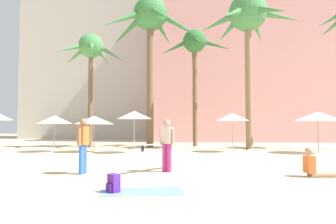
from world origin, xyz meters
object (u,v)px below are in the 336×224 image
object	(u,v)px
palm_tree_far_left	(91,52)
cafe_umbrella_5	(55,120)
cafe_umbrella_4	(134,115)
beach_towel	(142,192)
person_mid_right	(167,143)
person_far_right	(314,166)
cafe_umbrella_2	(94,120)
backpack	(113,184)
palm_tree_right	(150,23)
cafe_umbrella_0	(318,116)
palm_tree_center	(248,20)
palm_tree_far_right	(195,48)
person_near_right	(83,143)
cafe_umbrella_3	(232,117)

from	to	relation	value
palm_tree_far_left	cafe_umbrella_5	xyz separation A→B (m)	(-0.89, -3.96, -5.07)
palm_tree_far_left	cafe_umbrella_4	world-z (taller)	palm_tree_far_left
beach_towel	cafe_umbrella_5	bearing A→B (deg)	122.29
person_mid_right	person_far_right	bearing A→B (deg)	-65.27
cafe_umbrella_2	cafe_umbrella_4	distance (m)	2.55
backpack	palm_tree_far_left	bearing A→B (deg)	-113.19
cafe_umbrella_4	person_mid_right	distance (m)	7.69
palm_tree_right	cafe_umbrella_5	xyz separation A→B (m)	(-5.25, -4.23, -7.19)
cafe_umbrella_0	backpack	distance (m)	14.49
palm_tree_center	cafe_umbrella_2	distance (m)	12.46
palm_tree_far_left	cafe_umbrella_5	world-z (taller)	palm_tree_far_left
cafe_umbrella_5	backpack	distance (m)	12.87
palm_tree_far_left	person_far_right	bearing A→B (deg)	-48.86
beach_towel	person_mid_right	world-z (taller)	person_mid_right
cafe_umbrella_5	palm_tree_center	bearing A→B (deg)	15.35
cafe_umbrella_4	person_far_right	bearing A→B (deg)	-49.50
cafe_umbrella_2	cafe_umbrella_5	xyz separation A→B (m)	(-2.42, 0.01, 0.03)
cafe_umbrella_2	backpack	bearing A→B (deg)	-70.71
palm_tree_far_right	palm_tree_far_left	bearing A→B (deg)	-166.25
palm_tree_far_right	person_near_right	bearing A→B (deg)	-105.23
palm_tree_far_left	palm_tree_far_right	bearing A→B (deg)	13.75
palm_tree_far_left	person_mid_right	size ratio (longest dim) A/B	3.28
palm_tree_far_right	cafe_umbrella_2	bearing A→B (deg)	-136.34
palm_tree_far_left	cafe_umbrella_3	xyz separation A→B (m)	(9.74, -3.33, -4.91)
palm_tree_center	beach_towel	world-z (taller)	palm_tree_center
palm_tree_center	palm_tree_far_right	size ratio (longest dim) A/B	1.18
cafe_umbrella_3	cafe_umbrella_4	distance (m)	5.82
cafe_umbrella_0	cafe_umbrella_4	xyz separation A→B (m)	(-10.46, -0.50, 0.08)
person_near_right	person_mid_right	bearing A→B (deg)	24.36
cafe_umbrella_3	palm_tree_center	bearing A→B (deg)	60.69
cafe_umbrella_0	palm_tree_far_right	bearing A→B (deg)	139.70
palm_tree_far_right	person_near_right	distance (m)	16.20
cafe_umbrella_4	person_near_right	size ratio (longest dim) A/B	1.37
person_near_right	cafe_umbrella_2	bearing A→B (deg)	113.59
palm_tree_far_right	beach_towel	size ratio (longest dim) A/B	4.78
cafe_umbrella_2	person_far_right	bearing A→B (deg)	-42.23
palm_tree_center	palm_tree_far_right	distance (m)	4.57
cafe_umbrella_0	palm_tree_right	bearing A→B (deg)	157.50
cafe_umbrella_3	person_mid_right	xyz separation A→B (m)	(-3.34, -8.30, -1.15)
palm_tree_right	cafe_umbrella_4	world-z (taller)	palm_tree_right
palm_tree_far_left	cafe_umbrella_5	distance (m)	6.49
cafe_umbrella_0	cafe_umbrella_2	distance (m)	12.96
palm_tree_far_left	palm_tree_center	distance (m)	11.44
cafe_umbrella_3	backpack	xyz separation A→B (m)	(-4.33, -11.72, -1.88)
palm_tree_center	backpack	size ratio (longest dim) A/B	25.55
person_near_right	person_far_right	distance (m)	7.14
palm_tree_center	person_near_right	distance (m)	16.04
cafe_umbrella_4	backpack	world-z (taller)	cafe_umbrella_4
cafe_umbrella_3	person_mid_right	bearing A→B (deg)	-111.91
palm_tree_far_left	palm_tree_center	bearing A→B (deg)	-3.18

